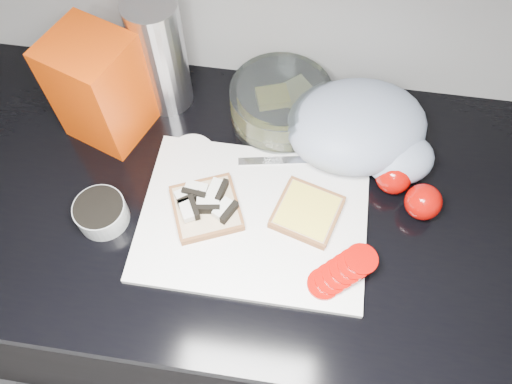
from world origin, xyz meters
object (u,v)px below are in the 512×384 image
bread_bag (99,89)px  steel_canister (160,56)px  cutting_board (254,219)px  glass_bowl (280,104)px

bread_bag → steel_canister: 0.13m
cutting_board → glass_bowl: size_ratio=2.02×
glass_bowl → bread_bag: 0.34m
glass_bowl → steel_canister: 0.25m
steel_canister → cutting_board: bearing=-49.8°
glass_bowl → bread_bag: bearing=-168.2°
bread_bag → steel_canister: (0.09, 0.09, 0.01)m
cutting_board → steel_canister: 0.35m
cutting_board → bread_bag: (-0.31, 0.17, 0.10)m
glass_bowl → cutting_board: bearing=-94.1°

